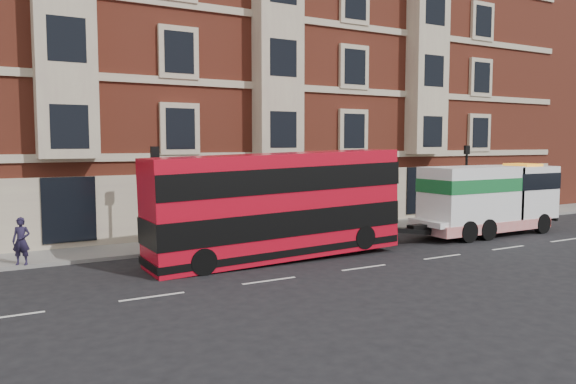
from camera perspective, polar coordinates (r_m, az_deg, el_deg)
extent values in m
plane|color=black|center=(21.29, 7.72, -7.63)|extent=(120.00, 120.00, 0.00)
cube|color=slate|center=(27.49, -1.86, -4.56)|extent=(90.00, 3.00, 0.15)
cube|color=brown|center=(34.39, -7.15, 12.25)|extent=(45.00, 12.00, 18.00)
cube|color=brown|center=(54.25, 26.21, 9.10)|extent=(18.00, 10.00, 18.00)
cylinder|color=black|center=(23.76, -13.27, -1.15)|extent=(0.14, 0.14, 4.00)
cube|color=black|center=(23.63, -13.37, 3.92)|extent=(0.35, 0.15, 0.50)
cylinder|color=black|center=(33.60, 17.62, 0.52)|extent=(0.14, 0.14, 4.00)
cube|color=black|center=(33.51, 17.72, 4.10)|extent=(0.35, 0.15, 0.50)
cube|color=red|center=(22.21, -1.15, -1.35)|extent=(10.40, 2.32, 4.08)
cube|color=black|center=(22.29, -1.14, -2.89)|extent=(10.44, 2.38, 0.97)
cube|color=black|center=(22.12, -1.15, 1.40)|extent=(10.44, 2.38, 0.93)
cylinder|color=black|center=(20.07, -8.62, -7.01)|extent=(0.97, 0.30, 0.97)
cylinder|color=black|center=(22.00, -10.60, -5.97)|extent=(0.97, 0.30, 0.97)
cylinder|color=black|center=(23.45, 7.72, -4.56)|extent=(0.97, 0.30, 0.97)
cylinder|color=black|center=(25.12, 4.80, -3.90)|extent=(0.97, 0.30, 0.97)
cube|color=white|center=(29.99, 19.44, -2.48)|extent=(8.36, 2.14, 0.28)
cube|color=white|center=(31.94, 22.66, 0.03)|extent=(2.97, 2.32, 2.69)
cube|color=white|center=(29.02, 18.07, -0.20)|extent=(5.01, 2.32, 2.69)
cube|color=#186C32|center=(28.99, 18.10, 0.72)|extent=(5.06, 2.36, 0.65)
cube|color=red|center=(29.89, 19.19, -3.13)|extent=(7.43, 2.38, 0.51)
cylinder|color=black|center=(31.71, 24.38, -2.93)|extent=(1.02, 0.32, 1.02)
cylinder|color=black|center=(32.97, 21.42, -2.54)|extent=(1.02, 0.32, 1.02)
cylinder|color=black|center=(28.52, 19.55, -3.61)|extent=(1.02, 0.37, 1.02)
cylinder|color=black|center=(29.91, 16.50, -3.14)|extent=(1.02, 0.37, 1.02)
cylinder|color=black|center=(27.56, 17.78, -3.86)|extent=(1.02, 0.37, 1.02)
cylinder|color=black|center=(29.00, 14.72, -3.35)|extent=(1.02, 0.37, 1.02)
imported|color=#201A34|center=(22.95, -25.47, -4.52)|extent=(0.77, 0.67, 1.77)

